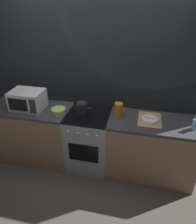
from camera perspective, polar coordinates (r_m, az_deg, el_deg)
ground_plane at (r=3.44m, az=-2.31°, el=-13.63°), size 8.00×8.00×0.00m
back_wall at (r=3.05m, az=-1.21°, el=7.31°), size 3.60×0.05×2.40m
counter_left at (r=3.46m, az=-17.10°, el=-5.35°), size 1.20×0.60×0.90m
stove_unit at (r=3.15m, az=-2.48°, el=-7.68°), size 0.60×0.63×0.90m
counter_right at (r=3.08m, az=14.14°, el=-9.66°), size 1.20×0.60×0.90m
microwave at (r=3.15m, az=-18.67°, el=3.19°), size 0.46×0.35×0.27m
kettle at (r=2.89m, az=-4.40°, el=1.09°), size 0.28×0.15×0.17m
mixing_bowl at (r=2.94m, az=-10.72°, el=0.23°), size 0.20×0.20×0.08m
pitcher at (r=2.81m, az=5.64°, el=0.54°), size 0.16×0.11×0.20m
dish_pile at (r=2.82m, az=13.96°, el=-2.03°), size 0.30×0.40×0.06m
spray_bottle at (r=2.81m, az=25.04°, el=-2.89°), size 0.08×0.06×0.20m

